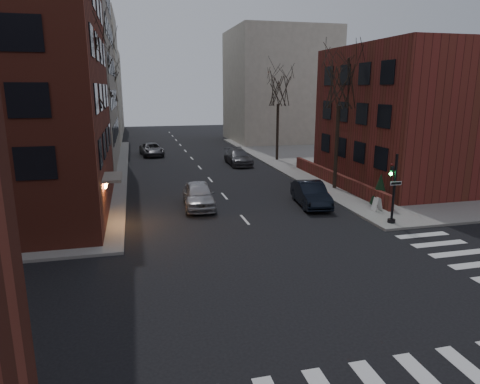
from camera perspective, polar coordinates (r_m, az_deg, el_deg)
name	(u,v)px	position (r m, az deg, el deg)	size (l,w,h in m)	color
ground	(334,323)	(15.44, 12.39, -16.68)	(160.00, 160.00, 0.00)	black
sidewalk_far_right	(448,156)	(55.21, 25.98, 4.33)	(44.00, 44.00, 0.15)	gray
building_left_tan	(6,18)	(47.52, -28.72, 19.69)	(18.00, 18.00, 28.00)	gray
building_right_brick	(419,116)	(38.36, 22.73, 9.32)	(12.00, 14.00, 11.00)	maroon
low_wall_right	(335,178)	(35.24, 12.52, 1.77)	(0.35, 16.00, 1.00)	maroon
building_distant_la	(67,79)	(67.44, -22.06, 13.80)	(14.00, 16.00, 18.00)	beige
building_distant_ra	(279,86)	(65.38, 5.17, 13.86)	(14.00, 14.00, 16.00)	beige
building_distant_lb	(93,92)	(84.12, -19.00, 12.46)	(10.00, 12.00, 14.00)	beige
traffic_signal	(393,193)	(25.84, 19.71, -0.14)	(0.76, 0.44, 4.00)	black
tree_left_a	(82,74)	(25.99, -20.31, 14.51)	(4.18, 4.18, 10.26)	#2D231C
tree_left_b	(98,73)	(37.95, -18.45, 14.80)	(4.40, 4.40, 10.80)	#2D231C
tree_left_c	(107,85)	(51.91, -17.25, 13.42)	(3.96, 3.96, 9.72)	#2D231C
tree_right_a	(340,84)	(33.40, 13.17, 13.86)	(3.96, 3.96, 9.72)	#2D231C
tree_right_b	(278,90)	(46.34, 5.13, 13.45)	(3.74, 3.74, 9.18)	#2D231C
streetlamp_near	(107,136)	(34.08, -17.33, 7.19)	(0.36, 0.36, 6.28)	black
streetlamp_far	(116,118)	(54.00, -16.22, 9.44)	(0.36, 0.36, 6.28)	black
parked_sedan	(311,194)	(29.13, 9.41, -0.25)	(1.70, 4.87, 1.61)	black
car_lane_silver	(199,195)	(28.46, -5.54, -0.38)	(1.99, 4.94, 1.68)	#A2A2A7
car_lane_gray	(238,157)	(44.38, -0.24, 4.68)	(2.19, 5.39, 1.57)	#45454B
car_lane_far	(152,149)	(51.57, -11.70, 5.59)	(2.39, 5.19, 1.44)	#444348
sandwich_board	(377,204)	(28.44, 17.81, -1.54)	(0.38, 0.53, 0.85)	white
evergreen_shrub	(380,189)	(30.03, 18.19, 0.43)	(1.25, 1.25, 2.09)	black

